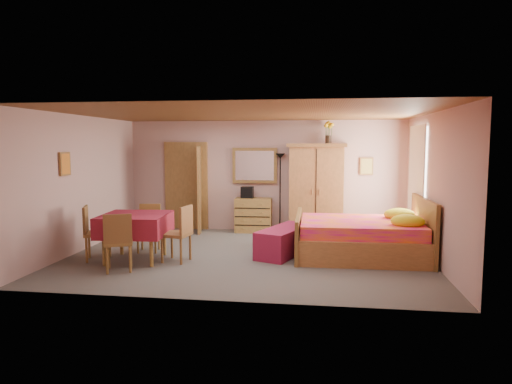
# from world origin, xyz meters

# --- Properties ---
(floor) EXTENTS (6.50, 6.50, 0.00)m
(floor) POSITION_xyz_m (0.00, 0.00, 0.00)
(floor) COLOR #635E57
(floor) RESTS_ON ground
(ceiling) EXTENTS (6.50, 6.50, 0.00)m
(ceiling) POSITION_xyz_m (0.00, 0.00, 2.60)
(ceiling) COLOR brown
(ceiling) RESTS_ON wall_back
(wall_back) EXTENTS (6.50, 0.10, 2.60)m
(wall_back) POSITION_xyz_m (0.00, 2.50, 1.30)
(wall_back) COLOR tan
(wall_back) RESTS_ON floor
(wall_front) EXTENTS (6.50, 0.10, 2.60)m
(wall_front) POSITION_xyz_m (0.00, -2.50, 1.30)
(wall_front) COLOR tan
(wall_front) RESTS_ON floor
(wall_left) EXTENTS (0.10, 5.00, 2.60)m
(wall_left) POSITION_xyz_m (-3.25, 0.00, 1.30)
(wall_left) COLOR tan
(wall_left) RESTS_ON floor
(wall_right) EXTENTS (0.10, 5.00, 2.60)m
(wall_right) POSITION_xyz_m (3.25, 0.00, 1.30)
(wall_right) COLOR tan
(wall_right) RESTS_ON floor
(doorway) EXTENTS (1.06, 0.12, 2.15)m
(doorway) POSITION_xyz_m (-1.90, 2.47, 1.02)
(doorway) COLOR #9E6B35
(doorway) RESTS_ON floor
(window) EXTENTS (0.08, 1.40, 1.95)m
(window) POSITION_xyz_m (3.21, 1.20, 1.45)
(window) COLOR white
(window) RESTS_ON wall_right
(picture_left) EXTENTS (0.04, 0.32, 0.42)m
(picture_left) POSITION_xyz_m (-3.22, -0.60, 1.70)
(picture_left) COLOR orange
(picture_left) RESTS_ON wall_left
(picture_back) EXTENTS (0.30, 0.04, 0.40)m
(picture_back) POSITION_xyz_m (2.35, 2.47, 1.55)
(picture_back) COLOR #D8BF59
(picture_back) RESTS_ON wall_back
(chest_of_drawers) EXTENTS (0.86, 0.45, 0.80)m
(chest_of_drawers) POSITION_xyz_m (-0.23, 2.24, 0.40)
(chest_of_drawers) COLOR olive
(chest_of_drawers) RESTS_ON floor
(wall_mirror) EXTENTS (1.06, 0.06, 0.83)m
(wall_mirror) POSITION_xyz_m (-0.23, 2.45, 1.55)
(wall_mirror) COLOR white
(wall_mirror) RESTS_ON wall_back
(stereo) EXTENTS (0.29, 0.21, 0.26)m
(stereo) POSITION_xyz_m (-0.38, 2.28, 0.93)
(stereo) COLOR black
(stereo) RESTS_ON chest_of_drawers
(floor_lamp) EXTENTS (0.26, 0.26, 1.84)m
(floor_lamp) POSITION_xyz_m (0.38, 2.37, 0.92)
(floor_lamp) COLOR black
(floor_lamp) RESTS_ON floor
(wardrobe) EXTENTS (1.36, 0.76, 2.07)m
(wardrobe) POSITION_xyz_m (1.24, 2.19, 1.03)
(wardrobe) COLOR #AE6E3B
(wardrobe) RESTS_ON floor
(sunflower_vase) EXTENTS (0.21, 0.21, 0.50)m
(sunflower_vase) POSITION_xyz_m (1.48, 2.27, 2.32)
(sunflower_vase) COLOR yellow
(sunflower_vase) RESTS_ON wardrobe
(bed) EXTENTS (2.37, 1.88, 1.09)m
(bed) POSITION_xyz_m (2.03, 0.21, 0.54)
(bed) COLOR #E41688
(bed) RESTS_ON floor
(bench) EXTENTS (1.07, 1.61, 0.50)m
(bench) POSITION_xyz_m (0.67, 0.19, 0.25)
(bench) COLOR maroon
(bench) RESTS_ON floor
(dining_table) EXTENTS (1.20, 1.20, 0.82)m
(dining_table) POSITION_xyz_m (-1.93, -0.63, 0.41)
(dining_table) COLOR maroon
(dining_table) RESTS_ON floor
(chair_south) EXTENTS (0.56, 0.56, 0.96)m
(chair_south) POSITION_xyz_m (-1.92, -1.30, 0.48)
(chair_south) COLOR olive
(chair_south) RESTS_ON floor
(chair_north) EXTENTS (0.46, 0.46, 0.90)m
(chair_north) POSITION_xyz_m (-1.94, 0.04, 0.45)
(chair_north) COLOR olive
(chair_north) RESTS_ON floor
(chair_west) EXTENTS (0.57, 0.57, 0.97)m
(chair_west) POSITION_xyz_m (-2.59, -0.69, 0.48)
(chair_west) COLOR #AE783A
(chair_west) RESTS_ON floor
(chair_east) EXTENTS (0.52, 0.52, 0.99)m
(chair_east) POSITION_xyz_m (-1.19, -0.60, 0.49)
(chair_east) COLOR brown
(chair_east) RESTS_ON floor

